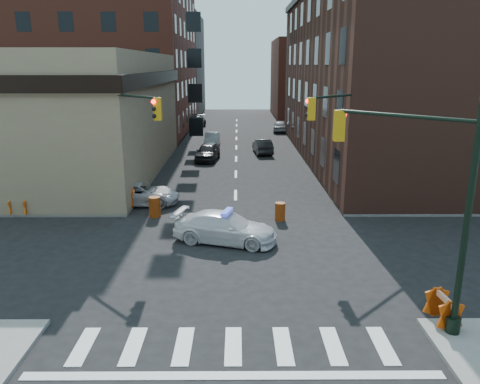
{
  "coord_description": "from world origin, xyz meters",
  "views": [
    {
      "loc": [
        0.14,
        -19.12,
        8.17
      ],
      "look_at": [
        0.25,
        2.72,
        2.2
      ],
      "focal_mm": 35.0,
      "sensor_mm": 36.0,
      "label": 1
    }
  ],
  "objects_px": {
    "barrel_road": "(280,212)",
    "barricade_nw_a": "(124,198)",
    "pedestrian_a": "(104,199)",
    "police_car": "(225,228)",
    "pickup": "(139,194)",
    "parked_car_wfar": "(212,139)",
    "barricade_se_a": "(443,309)",
    "parked_car_enear": "(263,146)",
    "parked_car_wnear": "(208,152)",
    "barrel_bank": "(155,207)",
    "pedestrian_b": "(80,185)"
  },
  "relations": [
    {
      "from": "barrel_road",
      "to": "barricade_nw_a",
      "type": "relative_size",
      "value": 0.74
    },
    {
      "from": "pedestrian_a",
      "to": "barrel_road",
      "type": "height_order",
      "value": "pedestrian_a"
    },
    {
      "from": "police_car",
      "to": "pedestrian_a",
      "type": "relative_size",
      "value": 3.18
    },
    {
      "from": "pickup",
      "to": "parked_car_wfar",
      "type": "relative_size",
      "value": 1.17
    },
    {
      "from": "police_car",
      "to": "barricade_se_a",
      "type": "xyz_separation_m",
      "value": [
        7.18,
        -7.47,
        -0.1
      ]
    },
    {
      "from": "pickup",
      "to": "barricade_nw_a",
      "type": "distance_m",
      "value": 1.11
    },
    {
      "from": "parked_car_wfar",
      "to": "barricade_se_a",
      "type": "height_order",
      "value": "parked_car_wfar"
    },
    {
      "from": "pickup",
      "to": "parked_car_enear",
      "type": "xyz_separation_m",
      "value": [
        8.3,
        16.72,
        0.01
      ]
    },
    {
      "from": "pickup",
      "to": "barricade_nw_a",
      "type": "bearing_deg",
      "value": 140.03
    },
    {
      "from": "parked_car_wnear",
      "to": "pickup",
      "type": "bearing_deg",
      "value": -97.38
    },
    {
      "from": "parked_car_wnear",
      "to": "barrel_bank",
      "type": "distance_m",
      "value": 15.96
    },
    {
      "from": "barrel_road",
      "to": "barricade_se_a",
      "type": "distance_m",
      "value": 11.47
    },
    {
      "from": "pickup",
      "to": "barrel_road",
      "type": "xyz_separation_m",
      "value": [
        8.23,
        -3.03,
        -0.18
      ]
    },
    {
      "from": "police_car",
      "to": "barrel_bank",
      "type": "height_order",
      "value": "police_car"
    },
    {
      "from": "parked_car_enear",
      "to": "barricade_nw_a",
      "type": "xyz_separation_m",
      "value": [
        -9.0,
        -17.58,
        -0.04
      ]
    },
    {
      "from": "parked_car_wnear",
      "to": "barrel_road",
      "type": "height_order",
      "value": "parked_car_wnear"
    },
    {
      "from": "pedestrian_b",
      "to": "barrel_road",
      "type": "height_order",
      "value": "pedestrian_b"
    },
    {
      "from": "parked_car_wfar",
      "to": "pedestrian_a",
      "type": "distance_m",
      "value": 23.67
    },
    {
      "from": "barrel_bank",
      "to": "barricade_nw_a",
      "type": "height_order",
      "value": "barricade_nw_a"
    },
    {
      "from": "parked_car_enear",
      "to": "barrel_road",
      "type": "xyz_separation_m",
      "value": [
        -0.07,
        -19.75,
        -0.19
      ]
    },
    {
      "from": "parked_car_wnear",
      "to": "pedestrian_b",
      "type": "xyz_separation_m",
      "value": [
        -7.11,
        -12.58,
        0.25
      ]
    },
    {
      "from": "pickup",
      "to": "barricade_se_a",
      "type": "height_order",
      "value": "pickup"
    },
    {
      "from": "police_car",
      "to": "parked_car_enear",
      "type": "xyz_separation_m",
      "value": [
        2.95,
        22.91,
        -0.03
      ]
    },
    {
      "from": "parked_car_enear",
      "to": "barrel_bank",
      "type": "xyz_separation_m",
      "value": [
        -6.95,
        -19.08,
        -0.12
      ]
    },
    {
      "from": "pickup",
      "to": "barrel_road",
      "type": "relative_size",
      "value": 4.89
    },
    {
      "from": "parked_car_wfar",
      "to": "barrel_bank",
      "type": "distance_m",
      "value": 23.65
    },
    {
      "from": "police_car",
      "to": "barricade_nw_a",
      "type": "bearing_deg",
      "value": 64.4
    },
    {
      "from": "barrel_road",
      "to": "barricade_nw_a",
      "type": "bearing_deg",
      "value": 166.37
    },
    {
      "from": "police_car",
      "to": "barricade_se_a",
      "type": "relative_size",
      "value": 3.99
    },
    {
      "from": "parked_car_wnear",
      "to": "parked_car_enear",
      "type": "xyz_separation_m",
      "value": [
        5.0,
        3.24,
        -0.07
      ]
    },
    {
      "from": "pedestrian_b",
      "to": "barricade_nw_a",
      "type": "relative_size",
      "value": 1.28
    },
    {
      "from": "pedestrian_a",
      "to": "pedestrian_b",
      "type": "xyz_separation_m",
      "value": [
        -2.25,
        2.87,
        0.08
      ]
    },
    {
      "from": "parked_car_wfar",
      "to": "barrel_bank",
      "type": "xyz_separation_m",
      "value": [
        -1.95,
        -23.57,
        -0.11
      ]
    },
    {
      "from": "parked_car_enear",
      "to": "barricade_se_a",
      "type": "distance_m",
      "value": 30.68
    },
    {
      "from": "police_car",
      "to": "barricade_se_a",
      "type": "distance_m",
      "value": 10.36
    },
    {
      "from": "parked_car_enear",
      "to": "pedestrian_b",
      "type": "xyz_separation_m",
      "value": [
        -12.11,
        -15.82,
        0.32
      ]
    },
    {
      "from": "parked_car_wnear",
      "to": "barrel_bank",
      "type": "relative_size",
      "value": 3.91
    },
    {
      "from": "parked_car_wnear",
      "to": "barricade_se_a",
      "type": "distance_m",
      "value": 28.67
    },
    {
      "from": "pedestrian_a",
      "to": "barricade_nw_a",
      "type": "distance_m",
      "value": 1.42
    },
    {
      "from": "pickup",
      "to": "parked_car_wfar",
      "type": "xyz_separation_m",
      "value": [
        3.3,
        21.2,
        0.01
      ]
    },
    {
      "from": "pedestrian_b",
      "to": "parked_car_wnear",
      "type": "bearing_deg",
      "value": 64.4
    },
    {
      "from": "police_car",
      "to": "parked_car_wnear",
      "type": "bearing_deg",
      "value": 21.74
    },
    {
      "from": "parked_car_wfar",
      "to": "barrel_road",
      "type": "xyz_separation_m",
      "value": [
        4.93,
        -24.23,
        -0.19
      ]
    },
    {
      "from": "pedestrian_a",
      "to": "barricade_nw_a",
      "type": "xyz_separation_m",
      "value": [
        0.86,
        1.1,
        -0.28
      ]
    },
    {
      "from": "barrel_bank",
      "to": "barricade_nw_a",
      "type": "relative_size",
      "value": 0.85
    },
    {
      "from": "barrel_road",
      "to": "barrel_bank",
      "type": "bearing_deg",
      "value": 174.48
    },
    {
      "from": "parked_car_wnear",
      "to": "barricade_se_a",
      "type": "bearing_deg",
      "value": -64.85
    },
    {
      "from": "police_car",
      "to": "barricade_nw_a",
      "type": "relative_size",
      "value": 3.7
    },
    {
      "from": "pickup",
      "to": "barricade_nw_a",
      "type": "xyz_separation_m",
      "value": [
        -0.7,
        -0.86,
        -0.02
      ]
    },
    {
      "from": "parked_car_wnear",
      "to": "parked_car_wfar",
      "type": "bearing_deg",
      "value": 96.38
    }
  ]
}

